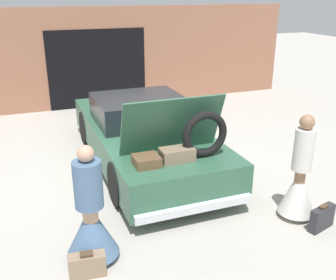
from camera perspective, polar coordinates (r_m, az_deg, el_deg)
ground_plane at (r=7.84m, az=-3.39°, el=-3.22°), size 40.00×40.00×0.00m
garage_wall_back at (r=11.59m, az=-10.31°, el=11.60°), size 12.00×0.14×2.80m
car at (r=7.62m, az=-3.47°, el=0.78°), size 1.96×4.81×1.72m
person_left at (r=5.03m, az=-11.12°, el=-11.43°), size 0.66×0.66×1.54m
person_right at (r=6.08m, az=18.51°, el=-5.79°), size 0.54×0.54×1.61m
suitcase_beside_left_person at (r=4.99m, az=-11.63°, el=-17.35°), size 0.45×0.22×0.32m
suitcase_beside_right_person at (r=6.09m, az=21.45°, el=-10.49°), size 0.46×0.24×0.38m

